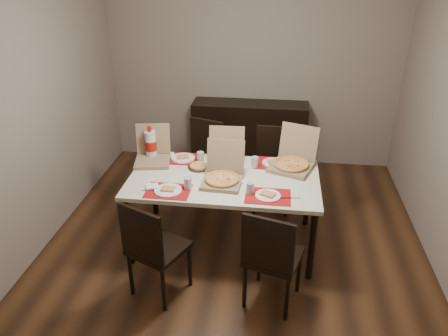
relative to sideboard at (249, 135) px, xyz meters
The scene contains 20 objects.
ground 1.84m from the sideboard, 90.00° to the right, with size 3.80×4.00×0.02m, color #462915.
room_walls 1.86m from the sideboard, 90.00° to the right, with size 3.84×4.02×2.62m.
sideboard is the anchor object (origin of this frame).
dining_table 1.81m from the sideboard, 93.51° to the right, with size 1.80×1.00×0.75m.
chair_near_left 2.69m from the sideboard, 102.75° to the right, with size 0.56×0.56×0.93m.
chair_near_right 2.64m from the sideboard, 81.76° to the right, with size 0.52×0.52×0.93m.
chair_far_left 0.99m from the sideboard, 119.67° to the right, with size 0.53×0.53×0.93m.
chair_far_right 1.03m from the sideboard, 70.45° to the right, with size 0.43×0.43×0.93m.
setting_near_left 2.19m from the sideboard, 104.67° to the right, with size 0.44×0.30×0.11m.
setting_near_right 2.13m from the sideboard, 82.52° to the right, with size 0.48×0.30×0.11m.
setting_far_left 1.59m from the sideboard, 110.81° to the right, with size 0.49×0.30×0.11m.
setting_far_right 1.53m from the sideboard, 78.50° to the right, with size 0.44×0.30×0.11m.
napkin_loose 1.89m from the sideboard, 89.38° to the right, with size 0.12×0.11×0.02m, color white.
pizza_box_center 1.92m from the sideboard, 93.33° to the right, with size 0.38×0.42×0.36m.
pizza_box_right 1.63m from the sideboard, 70.31° to the right, with size 0.51×0.54×0.39m.
pizza_box_left 1.80m from the sideboard, 119.85° to the right, with size 0.41×0.44×0.35m.
pizza_box_extra 1.59m from the sideboard, 94.77° to the right, with size 0.37×0.41×0.36m.
faina_plate 1.69m from the sideboard, 103.24° to the right, with size 0.23×0.23×0.03m.
dip_bowl 1.68m from the sideboard, 91.18° to the right, with size 0.10×0.10×0.03m, color white.
soda_bottle 1.78m from the sideboard, 121.95° to the right, with size 0.12×0.12×0.35m.
Camera 1 is at (0.37, -3.65, 2.71)m, focal length 35.00 mm.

